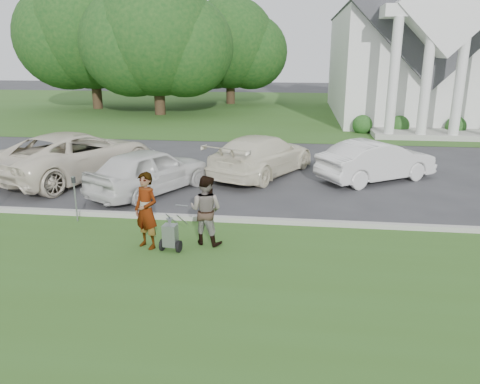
% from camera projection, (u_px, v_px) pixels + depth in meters
% --- Properties ---
extents(ground, '(120.00, 120.00, 0.00)m').
position_uv_depth(ground, '(220.00, 229.00, 12.00)').
color(ground, '#333335').
rests_on(ground, ground).
extents(grass_strip, '(80.00, 7.00, 0.01)m').
position_uv_depth(grass_strip, '(194.00, 284.00, 9.15)').
color(grass_strip, '#35591E').
rests_on(grass_strip, ground).
extents(church_lawn, '(80.00, 30.00, 0.01)m').
position_uv_depth(church_lawn, '(274.00, 108.00, 37.66)').
color(church_lawn, '#35591E').
rests_on(church_lawn, ground).
extents(curb, '(80.00, 0.18, 0.15)m').
position_uv_depth(curb, '(223.00, 219.00, 12.50)').
color(curb, '#9E9E93').
rests_on(curb, ground).
extents(church, '(9.19, 19.00, 24.10)m').
position_uv_depth(church, '(408.00, 27.00, 31.20)').
color(church, white).
rests_on(church, ground).
extents(tree_left, '(10.63, 8.40, 9.71)m').
position_uv_depth(tree_left, '(157.00, 41.00, 32.37)').
color(tree_left, '#332316').
rests_on(tree_left, ground).
extents(tree_far, '(11.64, 9.20, 10.73)m').
position_uv_depth(tree_far, '(92.00, 34.00, 35.75)').
color(tree_far, '#332316').
rests_on(tree_far, ground).
extents(tree_back, '(9.61, 7.60, 8.89)m').
position_uv_depth(tree_back, '(230.00, 47.00, 39.61)').
color(tree_back, '#332316').
rests_on(tree_back, ground).
extents(striping_cart, '(0.50, 0.97, 0.87)m').
position_uv_depth(striping_cart, '(170.00, 236.00, 10.58)').
color(striping_cart, black).
rests_on(striping_cart, ground).
extents(person_left, '(0.78, 0.68, 1.78)m').
position_uv_depth(person_left, '(146.00, 211.00, 10.63)').
color(person_left, '#999999').
rests_on(person_left, ground).
extents(person_right, '(0.94, 0.82, 1.65)m').
position_uv_depth(person_right, '(206.00, 211.00, 10.88)').
color(person_right, '#999999').
rests_on(person_right, ground).
extents(parking_meter_near, '(0.09, 0.08, 1.25)m').
position_uv_depth(parking_meter_near, '(75.00, 193.00, 12.32)').
color(parking_meter_near, gray).
rests_on(parking_meter_near, ground).
extents(car_a, '(4.90, 6.61, 1.67)m').
position_uv_depth(car_a, '(76.00, 155.00, 16.71)').
color(car_a, beige).
rests_on(car_a, ground).
extents(car_b, '(3.61, 4.64, 1.48)m').
position_uv_depth(car_b, '(150.00, 170.00, 14.91)').
color(car_b, silver).
rests_on(car_b, ground).
extents(car_c, '(4.09, 5.50, 1.48)m').
position_uv_depth(car_c, '(262.00, 155.00, 17.09)').
color(car_c, white).
rests_on(car_c, ground).
extents(car_d, '(4.43, 3.61, 1.42)m').
position_uv_depth(car_d, '(377.00, 161.00, 16.35)').
color(car_d, silver).
rests_on(car_d, ground).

